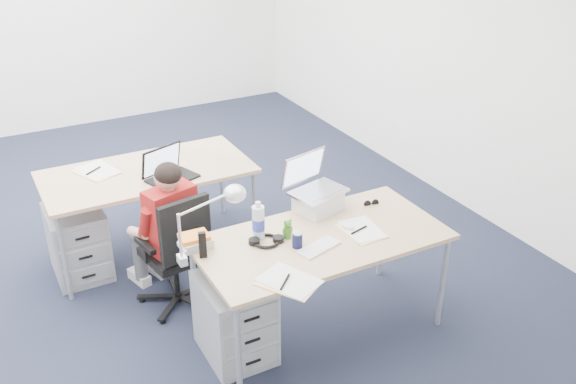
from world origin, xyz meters
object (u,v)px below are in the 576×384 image
Objects in this scene: wireless_keyboard at (319,247)px; desk_far at (147,176)px; seated_person at (163,229)px; cordless_phone at (203,245)px; silver_laptop at (318,185)px; drawer_pedestal_near at (235,318)px; headphones at (266,240)px; water_bottle at (258,220)px; far_cup at (170,150)px; desk_lamp at (202,225)px; computer_mouse at (348,227)px; sunglasses at (371,203)px; desk_near at (321,243)px; can_koozie at (297,239)px; bear_figurine at (288,229)px; book_stack at (195,241)px; office_chair at (178,273)px; dark_laptop at (171,164)px; drawer_pedestal_far at (78,242)px.

desk_far is at bearing 94.69° from wireless_keyboard.
cordless_phone is (0.02, -0.75, 0.27)m from seated_person.
silver_laptop is at bearing 27.42° from cordless_phone.
drawer_pedestal_near is 0.54m from headphones.
water_bottle is 2.98× the size of far_cup.
wireless_keyboard is at bearing -4.16° from cordless_phone.
headphones is (0.26, 0.06, 0.47)m from drawer_pedestal_near.
computer_mouse is at bearing -10.29° from desk_lamp.
sunglasses is at bearing 8.20° from drawer_pedestal_near.
can_koozie is (-0.19, -0.03, 0.10)m from desk_near.
far_cup is (-0.59, 1.38, -0.15)m from silver_laptop.
drawer_pedestal_near is at bearing -161.27° from sunglasses.
desk_far is at bearing 103.14° from cordless_phone.
bear_figurine is (0.16, -0.09, -0.06)m from water_bottle.
computer_mouse is at bearing -15.00° from book_stack.
cordless_phone reaches higher than headphones.
wireless_keyboard is at bearing -178.01° from computer_mouse.
headphones is (0.40, -0.62, 0.49)m from office_chair.
silver_laptop is (0.76, 0.27, 0.65)m from drawer_pedestal_near.
cordless_phone is at bearing 86.60° from desk_lamp.
desk_far is 1.74m from computer_mouse.
wireless_keyboard is (0.66, -0.83, 0.48)m from office_chair.
sunglasses is (1.28, -0.06, -0.03)m from book_stack.
office_chair is at bearing -129.09° from dark_laptop.
water_bottle is 0.40m from cordless_phone.
desk_lamp is (-0.56, 0.03, 0.16)m from bear_figurine.
silver_laptop reaches higher than desk_near.
far_cup reaches higher than drawer_pedestal_far.
office_chair is 1.17m from wireless_keyboard.
dark_laptop reaches higher than sunglasses.
office_chair is at bearing -94.20° from desk_far.
dark_laptop is (-0.72, 0.93, -0.07)m from silver_laptop.
seated_person reaches higher than far_cup.
computer_mouse is 0.38m from sunglasses.
silver_laptop reaches higher than cordless_phone.
water_bottle reaches higher than can_koozie.
desk_far is at bearing 83.87° from desk_lamp.
office_chair is at bearing 125.09° from water_bottle.
drawer_pedestal_far is at bearing 115.24° from computer_mouse.
headphones is 0.49× the size of desk_lamp.
book_stack is at bearing 175.70° from headphones.
desk_lamp is at bearing -165.70° from headphones.
water_bottle is at bearing -179.02° from silver_laptop.
headphones reaches higher than sunglasses.
book_stack is (-0.95, 0.26, 0.03)m from computer_mouse.
silver_laptop is 0.42m from sunglasses.
water_bottle is 0.41m from desk_lamp.
office_chair is 0.33m from seated_person.
drawer_pedestal_far is at bearing 131.28° from desk_near.
book_stack and far_cup have the same top height.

